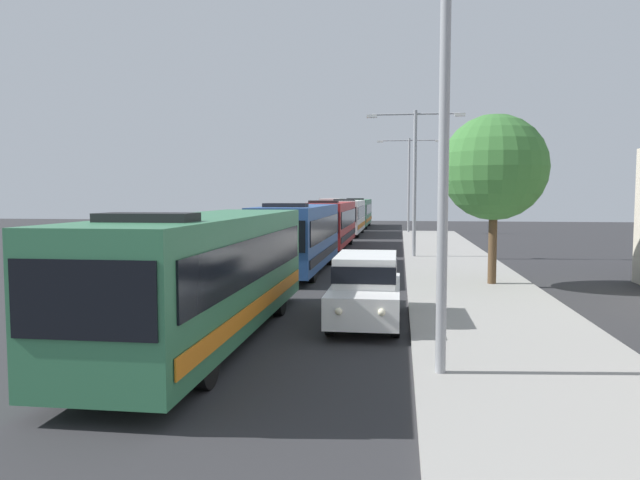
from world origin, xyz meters
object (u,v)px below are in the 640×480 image
object	(u,v)px
bus_rear	(358,212)
roadside_tree	(494,168)
bus_second_in_line	(299,235)
streetlamp_mid	(415,168)
bus_lead	(208,271)
white_suv	(366,286)
box_truck_oncoming	(331,211)
bus_fourth_in_line	(348,216)
bus_middle	(330,223)
streetlamp_near	(444,111)
streetlamp_far	(409,175)

from	to	relation	value
bus_rear	roadside_tree	size ratio (longest dim) A/B	1.84
bus_second_in_line	streetlamp_mid	bearing A→B (deg)	49.61
bus_lead	white_suv	size ratio (longest dim) A/B	2.32
box_truck_oncoming	bus_lead	bearing A→B (deg)	-86.54
bus_fourth_in_line	box_truck_oncoming	distance (m)	15.95
bus_lead	bus_rear	size ratio (longest dim) A/B	0.97
bus_second_in_line	bus_middle	distance (m)	12.37
bus_rear	streetlamp_mid	distance (m)	32.81
bus_second_in_line	streetlamp_mid	world-z (taller)	streetlamp_mid
bus_fourth_in_line	bus_lead	bearing A→B (deg)	-90.00
streetlamp_near	streetlamp_far	distance (m)	43.78
bus_rear	box_truck_oncoming	size ratio (longest dim) A/B	1.68
streetlamp_near	streetlamp_mid	xyz separation A→B (m)	(0.00, 21.89, -0.06)
bus_second_in_line	bus_fourth_in_line	distance (m)	25.86
bus_middle	streetlamp_near	size ratio (longest dim) A/B	1.41
box_truck_oncoming	roadside_tree	size ratio (longest dim) A/B	1.10
roadside_tree	bus_rear	bearing A→B (deg)	100.92
bus_middle	box_truck_oncoming	world-z (taller)	bus_middle
bus_fourth_in_line	roadside_tree	distance (m)	30.70
streetlamp_near	roadside_tree	distance (m)	12.26
box_truck_oncoming	white_suv	bearing A→B (deg)	-82.34
bus_fourth_in_line	streetlamp_mid	size ratio (longest dim) A/B	1.34
bus_fourth_in_line	streetlamp_far	distance (m)	6.95
streetlamp_far	bus_rear	bearing A→B (deg)	117.66
streetlamp_mid	roadside_tree	world-z (taller)	streetlamp_mid
bus_second_in_line	roadside_tree	bearing A→B (deg)	-23.92
bus_middle	streetlamp_near	bearing A→B (deg)	-79.05
bus_second_in_line	streetlamp_mid	xyz separation A→B (m)	(5.40, 6.35, 3.34)
box_truck_oncoming	streetlamp_near	world-z (taller)	streetlamp_near
streetlamp_far	bus_fourth_in_line	bearing A→B (deg)	-156.22
bus_rear	roadside_tree	world-z (taller)	roadside_tree
streetlamp_near	bus_rear	bearing A→B (deg)	95.70
box_truck_oncoming	streetlamp_far	distance (m)	16.25
bus_second_in_line	bus_middle	size ratio (longest dim) A/B	0.93
streetlamp_near	roadside_tree	bearing A→B (deg)	77.12
white_suv	roadside_tree	size ratio (longest dim) A/B	0.77
bus_fourth_in_line	streetlamp_far	xyz separation A→B (m)	(5.40, 2.38, 3.67)
streetlamp_far	white_suv	bearing A→B (deg)	-92.51
streetlamp_near	bus_fourth_in_line	bearing A→B (deg)	97.43
bus_middle	white_suv	world-z (taller)	bus_middle
bus_lead	bus_second_in_line	bearing A→B (deg)	90.00
box_truck_oncoming	bus_fourth_in_line	bearing A→B (deg)	-78.05
bus_second_in_line	streetlamp_far	bearing A→B (deg)	79.18
bus_second_in_line	bus_fourth_in_line	bearing A→B (deg)	90.00
bus_middle	bus_rear	distance (m)	26.17
bus_lead	roadside_tree	xyz separation A→B (m)	(8.13, 9.48, 2.88)
streetlamp_far	roadside_tree	world-z (taller)	streetlamp_far
bus_second_in_line	bus_middle	xyz separation A→B (m)	(0.00, 12.37, 0.00)
bus_fourth_in_line	bus_rear	size ratio (longest dim) A/B	0.91
bus_lead	bus_fourth_in_line	size ratio (longest dim) A/B	1.07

